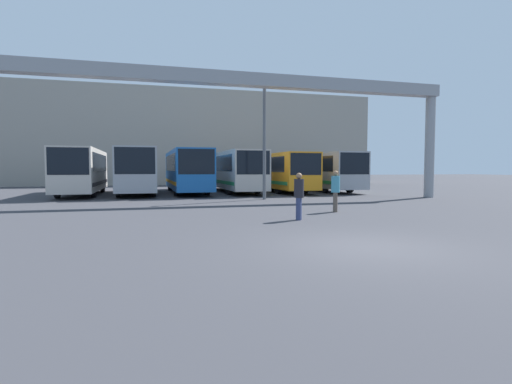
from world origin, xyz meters
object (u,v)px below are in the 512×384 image
bus_slot_2 (187,169)px  pedestrian_near_left (335,190)px  bus_slot_0 (82,169)px  bus_slot_1 (137,169)px  bus_slot_3 (233,169)px  bus_slot_5 (319,170)px  pedestrian_mid_right (299,195)px  bus_slot_4 (277,170)px  lamp_post (264,131)px

bus_slot_2 → pedestrian_near_left: bearing=-73.4°
bus_slot_0 → bus_slot_1: bearing=-4.2°
bus_slot_3 → bus_slot_5: bus_slot_3 is taller
bus_slot_2 → bus_slot_3: 3.65m
bus_slot_2 → bus_slot_5: 10.95m
bus_slot_5 → pedestrian_near_left: bearing=-112.3°
bus_slot_2 → pedestrian_mid_right: size_ratio=7.17×
bus_slot_2 → bus_slot_3: size_ratio=0.98×
bus_slot_2 → bus_slot_4: size_ratio=0.99×
bus_slot_3 → bus_slot_5: bearing=-1.5°
bus_slot_3 → lamp_post: lamp_post is taller
pedestrian_near_left → pedestrian_mid_right: bearing=-23.1°
bus_slot_2 → bus_slot_3: (3.65, 0.10, -0.03)m
bus_slot_3 → bus_slot_4: bus_slot_3 is taller
bus_slot_3 → bus_slot_5: (7.30, -0.20, -0.03)m
bus_slot_1 → bus_slot_4: size_ratio=0.82×
bus_slot_4 → pedestrian_near_left: 15.85m
bus_slot_3 → bus_slot_5: size_ratio=1.03×
bus_slot_0 → bus_slot_4: (14.61, 0.83, -0.09)m
pedestrian_mid_right → bus_slot_3: bearing=-153.8°
bus_slot_0 → bus_slot_2: (7.30, 0.76, 0.01)m
bus_slot_0 → bus_slot_5: 18.27m
bus_slot_4 → pedestrian_near_left: bearing=-99.7°
bus_slot_1 → bus_slot_3: 7.39m
bus_slot_3 → bus_slot_4: size_ratio=1.00×
bus_slot_4 → lamp_post: lamp_post is taller
bus_slot_3 → pedestrian_mid_right: bearing=-94.8°
bus_slot_3 → lamp_post: bearing=-89.3°
bus_slot_2 → bus_slot_4: 7.30m
bus_slot_0 → bus_slot_2: size_ratio=0.87×
lamp_post → pedestrian_near_left: bearing=-83.2°
pedestrian_mid_right → bus_slot_0: bearing=-119.6°
bus_slot_3 → lamp_post: 8.50m
pedestrian_near_left → bus_slot_5: bearing=-174.9°
bus_slot_2 → bus_slot_5: size_ratio=1.02×
bus_slot_2 → lamp_post: lamp_post is taller
bus_slot_5 → lamp_post: (-7.20, -8.00, 2.30)m
bus_slot_1 → pedestrian_near_left: 16.73m
pedestrian_mid_right → lamp_post: (1.60, 9.47, 3.16)m
bus_slot_5 → lamp_post: lamp_post is taller
pedestrian_mid_right → bus_slot_4: bearing=-165.2°
bus_slot_1 → bus_slot_5: bus_slot_1 is taller
bus_slot_4 → bus_slot_2: bearing=-179.4°
bus_slot_0 → bus_slot_5: bus_slot_0 is taller
bus_slot_0 → bus_slot_5: bearing=2.1°
bus_slot_2 → lamp_post: (3.76, -8.10, 2.24)m
lamp_post → bus_slot_4: bearing=66.5°
bus_slot_0 → bus_slot_3: bearing=4.5°
bus_slot_0 → pedestrian_near_left: size_ratio=6.04×
bus_slot_0 → bus_slot_1: size_ratio=1.05×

